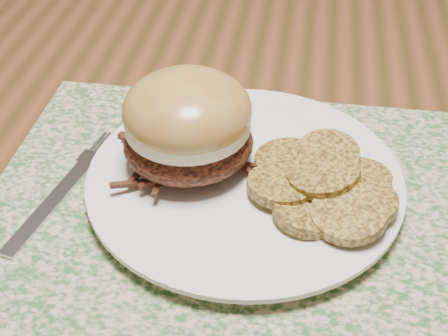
# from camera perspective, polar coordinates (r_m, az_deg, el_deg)

# --- Properties ---
(dining_table) EXTENTS (1.50, 0.90, 0.75)m
(dining_table) POSITION_cam_1_polar(r_m,az_deg,el_deg) (0.79, 8.15, 4.51)
(dining_table) COLOR brown
(dining_table) RESTS_ON ground
(placemat) EXTENTS (0.45, 0.33, 0.00)m
(placemat) POSITION_cam_1_polar(r_m,az_deg,el_deg) (0.54, 2.02, -3.13)
(placemat) COLOR #385F30
(placemat) RESTS_ON dining_table
(dinner_plate) EXTENTS (0.26, 0.26, 0.02)m
(dinner_plate) POSITION_cam_1_polar(r_m,az_deg,el_deg) (0.55, 1.90, -1.19)
(dinner_plate) COLOR white
(dinner_plate) RESTS_ON placemat
(pork_sandwich) EXTENTS (0.15, 0.15, 0.09)m
(pork_sandwich) POSITION_cam_1_polar(r_m,az_deg,el_deg) (0.53, -3.33, 4.02)
(pork_sandwich) COLOR black
(pork_sandwich) RESTS_ON dinner_plate
(roasted_potatoes) EXTENTS (0.15, 0.16, 0.03)m
(roasted_potatoes) POSITION_cam_1_polar(r_m,az_deg,el_deg) (0.53, 9.15, -1.42)
(roasted_potatoes) COLOR olive
(roasted_potatoes) RESTS_ON dinner_plate
(fork) EXTENTS (0.05, 0.17, 0.00)m
(fork) POSITION_cam_1_polar(r_m,az_deg,el_deg) (0.57, -14.30, -1.75)
(fork) COLOR #B1B0B7
(fork) RESTS_ON placemat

